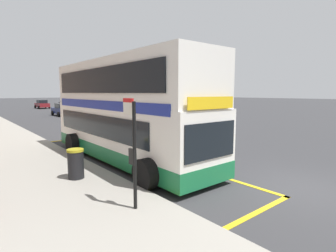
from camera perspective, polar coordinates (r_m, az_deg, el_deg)
ground_plane at (r=36.57m, az=-26.09°, el=1.81°), size 260.00×260.00×0.00m
double_decker_bus at (r=11.72m, az=-9.44°, el=2.51°), size 3.16×10.11×4.40m
bus_bay_markings at (r=12.09m, az=-9.29°, el=-7.24°), size 3.09×13.59×0.01m
bus_stop_sign at (r=6.48m, az=-7.66°, el=-4.08°), size 0.09×0.51×2.74m
parked_car_navy_kerbside at (r=36.97m, az=-21.90°, el=3.32°), size 2.09×4.20×1.62m
parked_car_maroon_behind at (r=55.54m, az=-25.69°, el=4.28°), size 2.09×4.20×1.62m
parked_car_silver_across at (r=42.39m, az=-21.31°, el=3.79°), size 2.09×4.20×1.62m
litter_bin at (r=9.42m, az=-19.41°, el=-7.72°), size 0.55×0.55×1.00m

